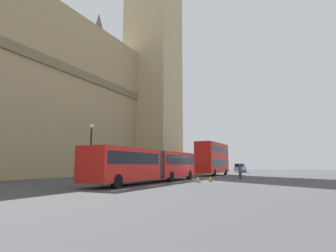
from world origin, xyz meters
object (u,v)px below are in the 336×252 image
traffic_cone_west (198,179)px  pedestrian_near_cones (240,171)px  double_decker_bus (213,158)px  traffic_cone_middle (210,179)px  street_lamp (91,148)px  articulated_bus (150,163)px  sedan_lead (240,168)px

traffic_cone_west → pedestrian_near_cones: bearing=-13.4°
double_decker_bus → traffic_cone_middle: (-15.53, -4.37, -2.43)m
traffic_cone_middle → street_lamp: 11.65m
street_lamp → pedestrian_near_cones: 17.32m
articulated_bus → double_decker_bus: 19.70m
double_decker_bus → street_lamp: (-22.56, 4.50, 0.35)m
articulated_bus → street_lamp: 5.51m
double_decker_bus → sedan_lead: (19.85, -0.10, -1.80)m
double_decker_bus → traffic_cone_middle: size_ratio=17.12×
traffic_cone_middle → pedestrian_near_cones: bearing=-13.1°
sedan_lead → street_lamp: (-42.41, 4.60, 2.14)m
articulated_bus → sedan_lead: articulated_bus is taller
street_lamp → traffic_cone_middle: bearing=-51.6°
articulated_bus → double_decker_bus: (19.67, 0.00, 0.96)m
articulated_bus → traffic_cone_west: articulated_bus is taller
articulated_bus → double_decker_bus: bearing=0.0°
pedestrian_near_cones → traffic_cone_west: bearing=166.6°
traffic_cone_middle → double_decker_bus: bearing=15.7°
double_decker_bus → pedestrian_near_cones: bearing=-146.4°
traffic_cone_middle → street_lamp: bearing=128.4°
traffic_cone_west → articulated_bus: bearing=118.7°
traffic_cone_middle → pedestrian_near_cones: (6.64, -1.54, 0.63)m
double_decker_bus → traffic_cone_west: 18.15m
sedan_lead → traffic_cone_middle: size_ratio=7.59×
articulated_bus → traffic_cone_middle: bearing=-46.5°
articulated_bus → pedestrian_near_cones: size_ratio=9.73×
double_decker_bus → traffic_cone_middle: bearing=-164.3°
double_decker_bus → sedan_lead: bearing=-0.3°
articulated_bus → sedan_lead: bearing=-0.1°
double_decker_bus → traffic_cone_west: bearing=-167.7°
traffic_cone_west → traffic_cone_middle: (2.05, -0.54, 0.00)m
traffic_cone_west → pedestrian_near_cones: (8.69, -2.08, 0.63)m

